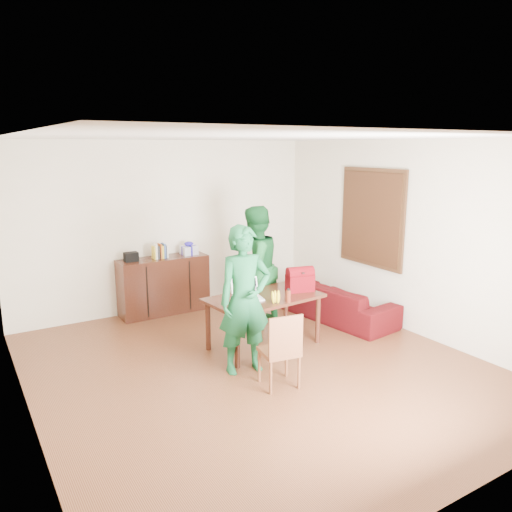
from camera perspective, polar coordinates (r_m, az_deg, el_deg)
room at (r=5.84m, az=-0.33°, el=-0.38°), size 5.20×5.70×2.90m
table at (r=6.55m, az=0.92°, el=-5.32°), size 1.54×0.95×0.69m
chair at (r=5.63m, az=2.69°, el=-12.29°), size 0.45×0.43×0.86m
person_near at (r=5.78m, az=-1.30°, el=-5.03°), size 0.69×0.51×1.74m
person_far at (r=7.19m, az=-0.19°, el=-1.34°), size 1.03×0.91×1.78m
laptop at (r=6.37m, az=-0.86°, el=-4.61°), size 0.40×0.32×0.25m
bananas at (r=6.24m, az=2.27°, el=-5.12°), size 0.18×0.13×0.06m
bottle at (r=6.27m, az=3.72°, el=-4.52°), size 0.07×0.07×0.17m
red_bag at (r=6.75m, az=5.04°, el=-2.91°), size 0.40×0.29×0.26m
sofa at (r=7.78m, az=9.25°, el=-5.14°), size 0.96×1.97×0.55m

